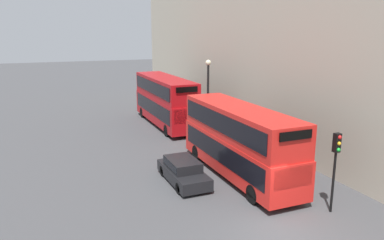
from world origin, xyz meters
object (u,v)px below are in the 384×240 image
Objects in this scene: bus_second_in_queue at (165,99)px; bus_leading at (239,138)px; car_dark_sedan at (183,170)px; traffic_light at (336,156)px; pedestrian at (252,150)px.

bus_leading is at bearing -90.00° from bus_second_in_queue.
traffic_light is (5.25, -6.12, 2.09)m from car_dark_sedan.
bus_second_in_queue is (0.00, 13.58, 0.11)m from bus_leading.
pedestrian is at bearing 16.51° from car_dark_sedan.
bus_leading is at bearing -137.43° from pedestrian.
car_dark_sedan is (-3.40, 0.33, -1.60)m from bus_leading.
bus_second_in_queue is 2.76× the size of traffic_light.
bus_leading is 2.39× the size of car_dark_sedan.
bus_second_in_queue is at bearing 90.00° from bus_leading.
traffic_light is at bearing -84.54° from bus_second_in_queue.
bus_second_in_queue is 19.46m from traffic_light.
bus_second_in_queue is 2.50× the size of car_dark_sedan.
car_dark_sedan is 8.33m from traffic_light.
bus_second_in_queue is 11.91m from pedestrian.
pedestrian is (2.15, -11.60, -1.68)m from bus_second_in_queue.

